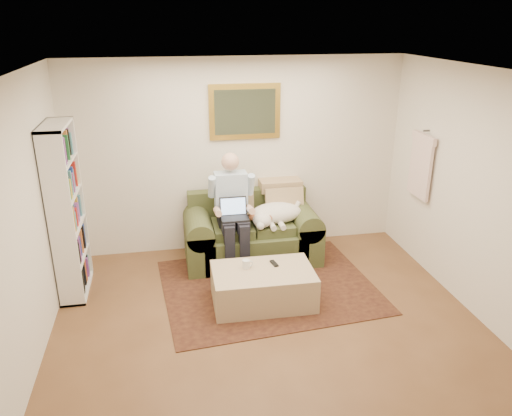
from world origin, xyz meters
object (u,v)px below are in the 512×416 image
object	(u,v)px
laptop	(234,212)
ottoman	(263,287)
sleeping_dog	(276,213)
seated_man	(233,213)
bookshelf	(66,212)
sofa	(251,238)
coffee_mug	(246,264)

from	to	relation	value
laptop	ottoman	xyz separation A→B (m)	(0.19, -0.90, -0.57)
sleeping_dog	seated_man	bearing A→B (deg)	-172.87
seated_man	ottoman	distance (m)	1.12
bookshelf	ottoman	bearing A→B (deg)	-18.31
sofa	seated_man	xyz separation A→B (m)	(-0.26, -0.16, 0.43)
laptop	bookshelf	bearing A→B (deg)	-174.25
seated_man	laptop	size ratio (longest dim) A/B	4.33
coffee_mug	bookshelf	world-z (taller)	bookshelf
coffee_mug	bookshelf	distance (m)	2.11
sofa	sleeping_dog	world-z (taller)	sofa
sofa	sleeping_dog	xyz separation A→B (m)	(0.31, -0.09, 0.37)
laptop	coffee_mug	distance (m)	0.87
laptop	sleeping_dog	xyz separation A→B (m)	(0.58, 0.14, -0.10)
seated_man	sleeping_dog	size ratio (longest dim) A/B	2.04
ottoman	bookshelf	world-z (taller)	bookshelf
sleeping_dog	ottoman	size ratio (longest dim) A/B	0.64
sofa	ottoman	xyz separation A→B (m)	(-0.07, -1.13, -0.10)
sleeping_dog	coffee_mug	bearing A→B (deg)	-120.80
sofa	bookshelf	xyz separation A→B (m)	(-2.20, -0.42, 0.70)
coffee_mug	seated_man	bearing A→B (deg)	90.82
seated_man	sofa	bearing A→B (deg)	31.45
coffee_mug	bookshelf	bearing A→B (deg)	162.58
sleeping_dog	ottoman	distance (m)	1.20
seated_man	laptop	distance (m)	0.08
seated_man	laptop	bearing A→B (deg)	-90.00
sleeping_dog	bookshelf	bearing A→B (deg)	-172.41
bookshelf	sleeping_dog	bearing A→B (deg)	7.59
ottoman	laptop	bearing A→B (deg)	101.86
laptop	coffee_mug	world-z (taller)	laptop
sofa	sleeping_dog	distance (m)	0.49
laptop	ottoman	distance (m)	1.08
seated_man	coffee_mug	size ratio (longest dim) A/B	14.73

